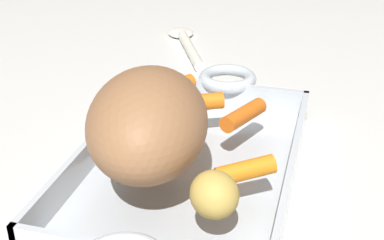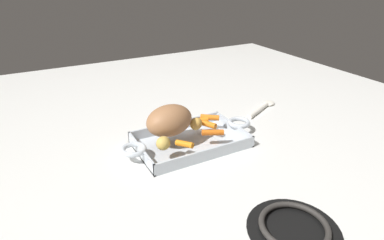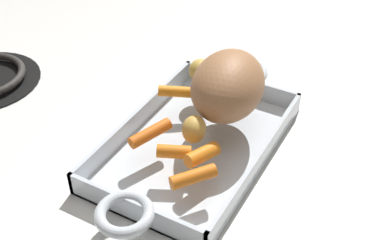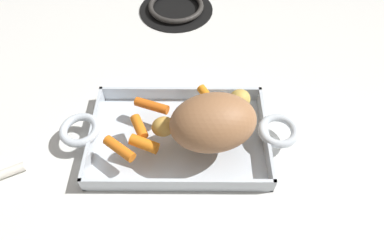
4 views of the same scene
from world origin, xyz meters
TOP-DOWN VIEW (x-y plane):
  - ground_plane at (0.00, 0.00)m, footprint 2.30×2.30m
  - roasting_dish at (0.00, 0.00)m, footprint 0.47×0.22m
  - pork_roast at (-0.06, 0.02)m, footprint 0.17×0.14m
  - baby_carrot_southeast at (0.06, -0.05)m, footprint 0.07×0.04m
  - baby_carrot_center_right at (0.06, 0.04)m, footprint 0.06×0.04m
  - baby_carrot_northwest at (-0.06, -0.07)m, footprint 0.05×0.06m
  - baby_carrot_long at (0.07, 0.01)m, footprint 0.04×0.05m
  - baby_carrot_northeast at (0.11, 0.05)m, footprint 0.06×0.05m
  - potato_corner at (-0.12, -0.05)m, footprint 0.06×0.06m
  - potato_golden_small at (0.03, 0.01)m, footprint 0.05×0.05m
  - stove_burner_rear at (0.02, -0.45)m, footprint 0.21×0.21m
  - serving_spoon at (0.40, 0.12)m, footprint 0.20×0.12m

SIDE VIEW (x-z plane):
  - ground_plane at x=0.00m, z-range 0.00..0.00m
  - serving_spoon at x=0.40m, z-range 0.00..0.02m
  - stove_burner_rear at x=0.02m, z-range 0.00..0.02m
  - roasting_dish at x=0.00m, z-range -0.01..0.04m
  - baby_carrot_northwest at x=-0.06m, z-range 0.04..0.07m
  - baby_carrot_southeast at x=0.06m, z-range 0.04..0.06m
  - baby_carrot_northeast at x=0.11m, z-range 0.04..0.06m
  - baby_carrot_long at x=0.07m, z-range 0.04..0.06m
  - baby_carrot_center_right at x=0.06m, z-range 0.04..0.07m
  - potato_corner at x=-0.12m, z-range 0.04..0.09m
  - potato_golden_small at x=0.03m, z-range 0.04..0.09m
  - pork_roast at x=-0.06m, z-range 0.04..0.14m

